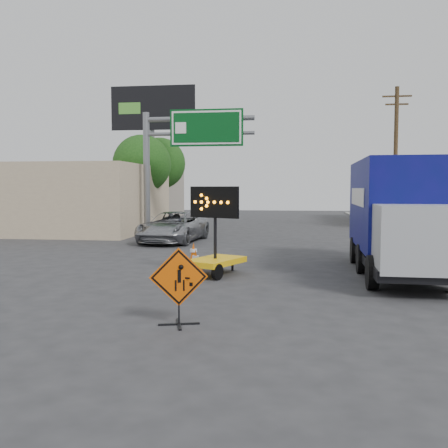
% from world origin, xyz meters
% --- Properties ---
extents(ground, '(100.00, 100.00, 0.00)m').
position_xyz_m(ground, '(0.00, 0.00, 0.00)').
color(ground, '#2D2D30').
rests_on(ground, ground).
extents(curb_right, '(0.40, 60.00, 0.12)m').
position_xyz_m(curb_right, '(7.20, 15.00, 0.06)').
color(curb_right, gray).
rests_on(curb_right, ground).
extents(storefront_left_near, '(14.00, 10.00, 4.00)m').
position_xyz_m(storefront_left_near, '(-14.00, 20.00, 2.00)').
color(storefront_left_near, '#C0AC8A').
rests_on(storefront_left_near, ground).
extents(storefront_left_far, '(12.00, 10.00, 4.40)m').
position_xyz_m(storefront_left_far, '(-15.00, 34.00, 2.20)').
color(storefront_left_far, gray).
rests_on(storefront_left_far, ground).
extents(building_right_far, '(10.00, 14.00, 4.60)m').
position_xyz_m(building_right_far, '(13.00, 30.00, 2.30)').
color(building_right_far, '#C0AC8A').
rests_on(building_right_far, ground).
extents(highway_gantry, '(6.18, 0.38, 6.90)m').
position_xyz_m(highway_gantry, '(-4.43, 17.96, 5.07)').
color(highway_gantry, slate).
rests_on(highway_gantry, ground).
extents(billboard, '(6.10, 0.54, 9.85)m').
position_xyz_m(billboard, '(-8.35, 25.87, 7.35)').
color(billboard, slate).
rests_on(billboard, ground).
extents(utility_pole_far, '(1.80, 0.26, 9.00)m').
position_xyz_m(utility_pole_far, '(8.00, 24.00, 4.68)').
color(utility_pole_far, '#4B3A20').
rests_on(utility_pole_far, ground).
extents(tree_left_near, '(3.71, 3.71, 6.03)m').
position_xyz_m(tree_left_near, '(-8.00, 22.00, 4.16)').
color(tree_left_near, '#4B3A20').
rests_on(tree_left_near, ground).
extents(tree_left_far, '(4.10, 4.10, 6.66)m').
position_xyz_m(tree_left_far, '(-9.00, 30.00, 4.60)').
color(tree_left_far, '#4B3A20').
rests_on(tree_left_far, ground).
extents(construction_sign, '(1.10, 0.79, 1.51)m').
position_xyz_m(construction_sign, '(-0.60, 0.28, 0.80)').
color(construction_sign, black).
rests_on(construction_sign, ground).
extents(arrow_board, '(1.83, 2.19, 2.69)m').
position_xyz_m(arrow_board, '(-0.76, 5.85, 0.61)').
color(arrow_board, yellow).
rests_on(arrow_board, ground).
extents(pickup_truck, '(2.91, 5.51, 1.48)m').
position_xyz_m(pickup_truck, '(-4.23, 14.83, 0.74)').
color(pickup_truck, '#9D9FA4').
rests_on(pickup_truck, ground).
extents(box_truck, '(2.51, 7.43, 3.50)m').
position_xyz_m(box_truck, '(4.74, 6.74, 1.59)').
color(box_truck, black).
rests_on(box_truck, ground).
extents(cone_a, '(0.44, 0.44, 0.68)m').
position_xyz_m(cone_a, '(-1.63, 4.34, 0.34)').
color(cone_a, '#D54F04').
rests_on(cone_a, ground).
extents(cone_b, '(0.47, 0.47, 0.71)m').
position_xyz_m(cone_b, '(-1.79, 5.46, 0.35)').
color(cone_b, '#D54F04').
rests_on(cone_b, ground).
extents(cone_c, '(0.45, 0.45, 0.68)m').
position_xyz_m(cone_c, '(-1.51, 6.61, 0.34)').
color(cone_c, '#D54F04').
rests_on(cone_c, ground).
extents(cone_d, '(0.39, 0.39, 0.76)m').
position_xyz_m(cone_d, '(-1.83, 7.88, 0.38)').
color(cone_d, '#D54F04').
rests_on(cone_d, ground).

